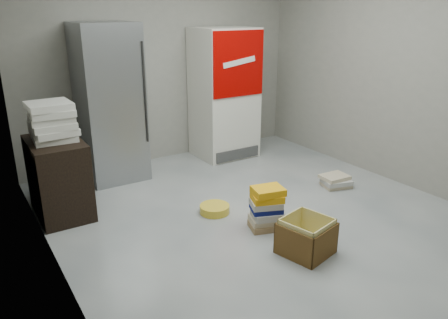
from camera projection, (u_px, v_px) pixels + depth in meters
name	position (u px, v px, depth m)	size (l,w,h in m)	color
ground	(275.00, 224.00, 4.38)	(5.00, 5.00, 0.00)	#B0B0AB
room_shell	(283.00, 39.00, 3.78)	(4.04, 5.04, 2.82)	gray
steel_fridge	(110.00, 103.00, 5.30)	(0.70, 0.72, 1.90)	#A0A2A8
coke_cooler	(224.00, 93.00, 6.15)	(0.80, 0.73, 1.80)	silver
wood_shelf	(59.00, 178.00, 4.48)	(0.50, 0.80, 0.80)	black
supply_box_stack	(52.00, 122.00, 4.29)	(0.44, 0.44, 0.39)	silver
phonebook_stack_main	(266.00, 208.00, 4.23)	(0.37, 0.34, 0.43)	#91734E
phonebook_stack_side	(336.00, 181.00, 5.27)	(0.39, 0.34, 0.14)	#C5B393
cardboard_box	(306.00, 239.00, 3.83)	(0.49, 0.49, 0.33)	gold
bucket_lid	(215.00, 209.00, 4.61)	(0.32, 0.32, 0.08)	yellow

